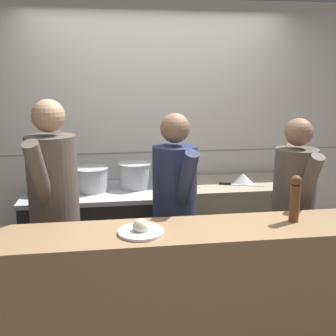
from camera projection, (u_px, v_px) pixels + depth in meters
ground_plane at (177, 335)px, 2.94m from camera, size 14.00×14.00×0.00m
wall_back_tiled at (156, 137)px, 3.95m from camera, size 8.00×0.06×2.60m
oven_range at (95, 235)px, 3.67m from camera, size 1.22×0.71×0.88m
prep_counter at (230, 227)px, 3.85m from camera, size 1.28×0.65×0.91m
pass_counter at (193, 301)px, 2.51m from camera, size 3.36×0.45×0.99m
stock_pot at (43, 185)px, 3.47m from camera, size 0.27×0.27×0.15m
sauce_pot at (91, 179)px, 3.55m from camera, size 0.31×0.31×0.21m
braising_pot at (135, 175)px, 3.65m from camera, size 0.31×0.31×0.23m
mixing_bowl_steel at (243, 178)px, 3.71m from camera, size 0.20×0.20×0.09m
chefs_knife at (237, 184)px, 3.65m from camera, size 0.40×0.15×0.02m
plated_dish_main at (141, 230)px, 2.32m from camera, size 0.27×0.27×0.10m
pepper_mill at (295, 198)px, 2.48m from camera, size 0.07×0.07×0.30m
chef_head_cook at (55, 207)px, 2.85m from camera, size 0.42×0.76×1.74m
chef_sous at (175, 209)px, 2.97m from camera, size 0.40×0.72×1.64m
chef_line at (293, 208)px, 3.07m from camera, size 0.33×0.69×1.59m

